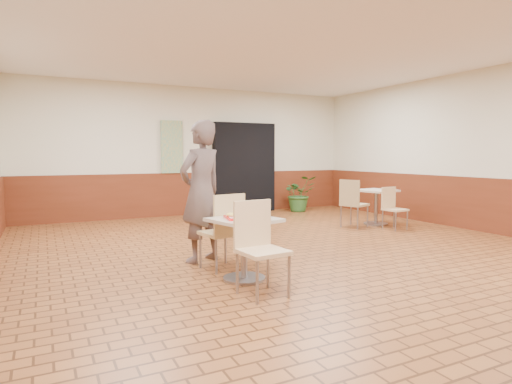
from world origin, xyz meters
name	(u,v)px	position (x,y,z in m)	size (l,w,h in m)	color
room_shell	(317,149)	(0.00, 0.00, 1.50)	(8.01, 10.01, 3.01)	brown
wainscot_band	(317,224)	(0.00, 0.00, 0.50)	(8.00, 10.00, 1.00)	#5C2511
corridor_doorway	(244,168)	(1.20, 4.88, 1.10)	(1.60, 0.22, 2.20)	black
promo_poster	(172,147)	(-0.60, 4.94, 1.60)	(0.50, 0.03, 1.20)	gray
main_table	(244,238)	(-1.25, -0.37, 0.48)	(0.67, 0.67, 0.71)	beige
chair_main_front	(259,242)	(-1.32, -0.89, 0.53)	(0.48, 0.48, 0.95)	#E5BF89
chair_main_back	(224,228)	(-1.30, 0.10, 0.53)	(0.51, 0.51, 0.95)	#D9BF82
customer	(201,192)	(-1.40, 0.64, 0.94)	(0.68, 0.45, 1.88)	brown
serving_tray	(244,217)	(-1.25, -0.37, 0.72)	(0.42, 0.32, 0.03)	red
ring_donut	(231,215)	(-1.38, -0.32, 0.75)	(0.11, 0.11, 0.04)	#F4D759
long_john_donut	(253,214)	(-1.15, -0.40, 0.75)	(0.16, 0.09, 0.05)	gold
paper_cup	(253,211)	(-1.09, -0.28, 0.77)	(0.06, 0.06, 0.08)	white
second_table	(376,201)	(2.81, 1.94, 0.48)	(0.68, 0.68, 0.71)	beige
chair_second_left	(352,201)	(2.12, 1.86, 0.52)	(0.55, 0.55, 0.94)	tan
chair_second_front	(392,206)	(2.71, 1.39, 0.45)	(0.40, 0.40, 0.80)	#E9C58C
potted_plant	(299,194)	(2.49, 4.37, 0.45)	(0.81, 0.70, 0.90)	#2C5B24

